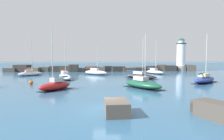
{
  "coord_description": "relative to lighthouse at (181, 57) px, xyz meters",
  "views": [
    {
      "loc": [
        -0.67,
        -15.94,
        4.67
      ],
      "look_at": [
        2.23,
        23.2,
        2.08
      ],
      "focal_mm": 28.0,
      "sensor_mm": 36.0,
      "label": 1
    }
  ],
  "objects": [
    {
      "name": "sailboat_moored_8",
      "position": [
        -31.93,
        -13.91,
        -4.59
      ],
      "size": [
        7.41,
        6.22,
        8.22
      ],
      "color": "white",
      "rests_on": "ground"
    },
    {
      "name": "sailboat_moored_7",
      "position": [
        -14.05,
        -11.94,
        -4.68
      ],
      "size": [
        5.07,
        7.42,
        10.06
      ],
      "color": "white",
      "rests_on": "ground"
    },
    {
      "name": "mooring_buoy_orange_near",
      "position": [
        -43.09,
        -32.0,
        -4.96
      ],
      "size": [
        0.73,
        0.73,
        0.93
      ],
      "color": "#EA5914",
      "rests_on": "ground"
    },
    {
      "name": "sailboat_moored_1",
      "position": [
        -10.79,
        -32.17,
        -4.62
      ],
      "size": [
        7.55,
        6.72,
        9.38
      ],
      "color": "navy",
      "rests_on": "ground"
    },
    {
      "name": "ground_plane",
      "position": [
        -30.26,
        -48.06,
        -5.32
      ],
      "size": [
        600.0,
        600.0,
        0.0
      ],
      "primitive_type": "plane",
      "color": "#336084"
    },
    {
      "name": "sailboat_moored_6",
      "position": [
        -37.41,
        -37.83,
        -4.61
      ],
      "size": [
        4.98,
        5.47,
        9.3
      ],
      "color": "maroon",
      "rests_on": "ground"
    },
    {
      "name": "foreground_rocks",
      "position": [
        -24.93,
        -50.62,
        -4.72
      ],
      "size": [
        10.04,
        5.31,
        1.35
      ],
      "color": "#4C443D",
      "rests_on": "ground"
    },
    {
      "name": "breakwater_jetty",
      "position": [
        -28.8,
        0.06,
        -4.36
      ],
      "size": [
        69.48,
        6.67,
        2.55
      ],
      "color": "brown",
      "rests_on": "ground"
    },
    {
      "name": "sailboat_moored_5",
      "position": [
        -21.41,
        -24.32,
        -4.69
      ],
      "size": [
        7.42,
        7.51,
        9.39
      ],
      "color": "black",
      "rests_on": "ground"
    },
    {
      "name": "open_sea_beyond",
      "position": [
        -30.26,
        59.92,
        -5.32
      ],
      "size": [
        400.0,
        116.0,
        0.01
      ],
      "color": "#235175",
      "rests_on": "ground"
    },
    {
      "name": "sailboat_moored_3",
      "position": [
        -38.56,
        -24.61,
        -4.61
      ],
      "size": [
        4.86,
        7.63,
        9.89
      ],
      "color": "white",
      "rests_on": "ground"
    },
    {
      "name": "lighthouse",
      "position": [
        0.0,
        0.0,
        0.0
      ],
      "size": [
        4.21,
        4.21,
        12.43
      ],
      "color": "gray",
      "rests_on": "ground"
    },
    {
      "name": "sailboat_moored_4",
      "position": [
        -49.59,
        -15.38,
        -4.65
      ],
      "size": [
        5.93,
        5.42,
        10.15
      ],
      "color": "white",
      "rests_on": "ground"
    },
    {
      "name": "sailboat_moored_0",
      "position": [
        -24.17,
        -37.21,
        -4.63
      ],
      "size": [
        5.99,
        7.28,
        8.43
      ],
      "color": "#195138",
      "rests_on": "ground"
    }
  ]
}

